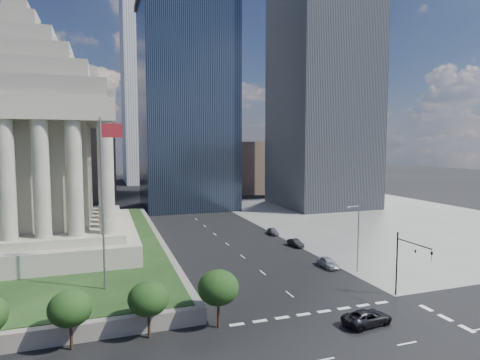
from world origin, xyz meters
name	(u,v)px	position (x,y,z in m)	size (l,w,h in m)	color
ground	(178,205)	(0.00, 100.00, 0.00)	(500.00, 500.00, 0.00)	black
sidewalk_ne	(384,218)	(46.00, 60.00, 0.01)	(68.00, 90.00, 0.03)	slate
war_memorial	(22,128)	(-34.00, 48.00, 21.40)	(34.00, 34.00, 39.00)	gray
flagpole	(104,194)	(-21.83, 24.00, 13.11)	(2.52, 0.24, 20.00)	slate
midrise_glass	(186,107)	(2.00, 95.00, 30.00)	(26.00, 26.00, 60.00)	black
highrise_ne	(323,41)	(42.00, 85.00, 50.00)	(26.00, 28.00, 100.00)	black
building_filler_ne	(243,166)	(32.00, 130.00, 10.00)	(20.00, 30.00, 20.00)	brown
building_filler_nw	(79,158)	(-30.00, 130.00, 14.00)	(24.00, 30.00, 28.00)	brown
traffic_signal_ne	(407,258)	(12.50, 13.70, 5.25)	(0.30, 5.74, 8.00)	black
street_lamp_north	(357,234)	(13.33, 25.00, 5.66)	(2.13, 0.22, 10.00)	slate
pickup_truck	(367,317)	(3.94, 9.61, 0.77)	(2.55, 5.52, 1.53)	black
parked_sedan_near	(328,262)	(10.43, 28.15, 0.77)	(1.82, 4.52, 1.54)	#989CA0
parked_sedan_mid	(296,243)	(11.50, 41.29, 0.66)	(3.99, 1.39, 1.32)	black
parked_sedan_far	(273,231)	(11.50, 51.78, 0.70)	(1.66, 4.14, 1.41)	#515358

